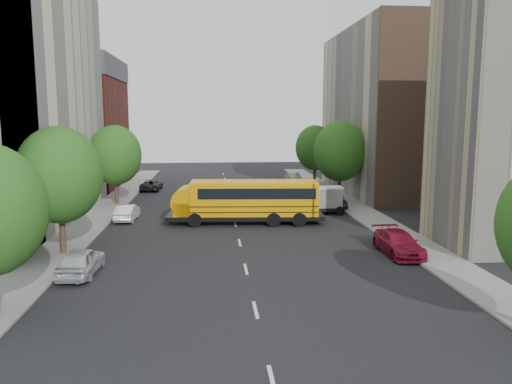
{
  "coord_description": "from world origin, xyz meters",
  "views": [
    {
      "loc": [
        -1.87,
        -34.84,
        8.36
      ],
      "look_at": [
        1.48,
        2.0,
        2.86
      ],
      "focal_mm": 35.0,
      "sensor_mm": 36.0,
      "label": 1
    }
  ],
  "objects": [
    {
      "name": "parked_car_0",
      "position": [
        -8.89,
        -8.21,
        0.75
      ],
      "size": [
        1.96,
        4.49,
        1.51
      ],
      "primitive_type": "imported",
      "rotation": [
        0.0,
        0.0,
        3.1
      ],
      "color": "silver",
      "rests_on": "ground"
    },
    {
      "name": "sidewalk_right",
      "position": [
        11.5,
        5.0,
        0.06
      ],
      "size": [
        3.0,
        80.0,
        0.12
      ],
      "primitive_type": "cube",
      "color": "slate",
      "rests_on": "ground"
    },
    {
      "name": "street_tree_5",
      "position": [
        11.0,
        26.0,
        4.7
      ],
      "size": [
        4.86,
        4.86,
        7.51
      ],
      "color": "#38281C",
      "rests_on": "ground"
    },
    {
      "name": "safari_truck",
      "position": [
        6.94,
        7.87,
        1.26
      ],
      "size": [
        5.65,
        2.33,
        2.37
      ],
      "rotation": [
        0.0,
        0.0,
        -0.05
      ],
      "color": "black",
      "rests_on": "ground"
    },
    {
      "name": "building_right_sidewall",
      "position": [
        18.0,
        9.0,
        9.0
      ],
      "size": [
        10.1,
        0.3,
        18.0
      ],
      "primitive_type": "cube",
      "color": "brown",
      "rests_on": "ground"
    },
    {
      "name": "ground",
      "position": [
        0.0,
        0.0,
        0.0
      ],
      "size": [
        120.0,
        120.0,
        0.0
      ],
      "primitive_type": "plane",
      "color": "black",
      "rests_on": "ground"
    },
    {
      "name": "sidewalk_left",
      "position": [
        -11.5,
        5.0,
        0.06
      ],
      "size": [
        3.0,
        80.0,
        0.12
      ],
      "primitive_type": "cube",
      "color": "slate",
      "rests_on": "ground"
    },
    {
      "name": "street_tree_1",
      "position": [
        -11.0,
        -4.0,
        4.95
      ],
      "size": [
        5.12,
        5.12,
        7.9
      ],
      "color": "#38281C",
      "rests_on": "ground"
    },
    {
      "name": "parked_car_3",
      "position": [
        9.6,
        -5.81,
        0.72
      ],
      "size": [
        2.13,
        5.0,
        1.44
      ],
      "primitive_type": "imported",
      "rotation": [
        0.0,
        0.0,
        0.02
      ],
      "color": "maroon",
      "rests_on": "ground"
    },
    {
      "name": "building_left_redbrick",
      "position": [
        -18.0,
        28.0,
        6.5
      ],
      "size": [
        10.0,
        15.0,
        13.0
      ],
      "primitive_type": "cube",
      "color": "maroon",
      "rests_on": "ground"
    },
    {
      "name": "street_tree_4",
      "position": [
        11.0,
        14.0,
        5.08
      ],
      "size": [
        5.25,
        5.25,
        8.1
      ],
      "color": "#38281C",
      "rests_on": "ground"
    },
    {
      "name": "school_bus",
      "position": [
        0.71,
        4.2,
        1.96
      ],
      "size": [
        12.63,
        3.8,
        3.51
      ],
      "rotation": [
        0.0,
        0.0,
        -0.07
      ],
      "color": "black",
      "rests_on": "ground"
    },
    {
      "name": "parked_car_5",
      "position": [
        8.8,
        28.79,
        0.67
      ],
      "size": [
        1.72,
        4.14,
        1.33
      ],
      "primitive_type": "imported",
      "rotation": [
        0.0,
        0.0,
        0.08
      ],
      "color": "#A4A39E",
      "rests_on": "ground"
    },
    {
      "name": "building_right_far",
      "position": [
        18.0,
        20.0,
        9.0
      ],
      "size": [
        10.0,
        22.0,
        18.0
      ],
      "primitive_type": "cube",
      "color": "#B7A88E",
      "rests_on": "ground"
    },
    {
      "name": "street_tree_2",
      "position": [
        -11.0,
        14.0,
        4.83
      ],
      "size": [
        4.99,
        4.99,
        7.71
      ],
      "color": "#38281C",
      "rests_on": "ground"
    },
    {
      "name": "parked_car_2",
      "position": [
        -8.8,
        23.54,
        0.65
      ],
      "size": [
        2.36,
        4.74,
        1.29
      ],
      "primitive_type": "imported",
      "rotation": [
        0.0,
        0.0,
        3.09
      ],
      "color": "black",
      "rests_on": "ground"
    },
    {
      "name": "parked_car_1",
      "position": [
        -8.8,
        6.29,
        0.67
      ],
      "size": [
        1.59,
        4.14,
        1.35
      ],
      "primitive_type": "imported",
      "rotation": [
        0.0,
        0.0,
        3.1
      ],
      "color": "white",
      "rests_on": "ground"
    },
    {
      "name": "lane_markings",
      "position": [
        0.0,
        10.0,
        0.01
      ],
      "size": [
        0.15,
        64.0,
        0.01
      ],
      "primitive_type": "cube",
      "color": "silver",
      "rests_on": "ground"
    },
    {
      "name": "parked_car_4",
      "position": [
        9.6,
        10.87,
        0.8
      ],
      "size": [
        2.02,
        4.74,
        1.6
      ],
      "primitive_type": "imported",
      "rotation": [
        0.0,
        0.0,
        0.03
      ],
      "color": "#2D304F",
      "rests_on": "ground"
    },
    {
      "name": "building_left_cream",
      "position": [
        -18.0,
        6.0,
        10.0
      ],
      "size": [
        10.0,
        26.0,
        20.0
      ],
      "primitive_type": "cube",
      "color": "beige",
      "rests_on": "ground"
    }
  ]
}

